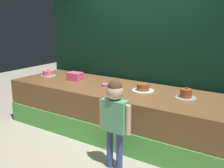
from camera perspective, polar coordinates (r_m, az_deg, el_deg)
The scene contains 9 objects.
ground_plane at distance 4.14m, azimuth -2.53°, elevation -13.03°, with size 12.00×12.00×0.00m, color #BCB29E.
stage_platform at distance 4.44m, azimuth 1.97°, elevation -5.77°, with size 3.96×1.21×0.76m.
curtain_backdrop at distance 4.80m, azimuth 6.56°, elevation 8.59°, with size 4.17×0.08×2.87m, color black.
child_figure at distance 3.32m, azimuth 0.57°, elevation -6.01°, with size 0.45×0.20×1.15m.
pink_box at distance 4.93m, azimuth -7.73°, elevation 1.61°, with size 0.24×0.20×0.14m, color #F25886.
donut at distance 4.51m, azimuth -1.49°, elevation -0.10°, with size 0.11×0.11×0.04m, color #CC66D8.
cake_far_left at distance 5.39m, azimuth -13.16°, elevation 2.17°, with size 0.29×0.29×0.12m.
cake_center_left at distance 4.22m, azimuth 6.50°, elevation -0.78°, with size 0.34×0.34×0.11m.
cake_center_right at distance 3.96m, azimuth 15.15°, elevation -2.04°, with size 0.29×0.29×0.16m.
Camera 1 is at (2.20, -2.95, 1.88)m, focal length 43.87 mm.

